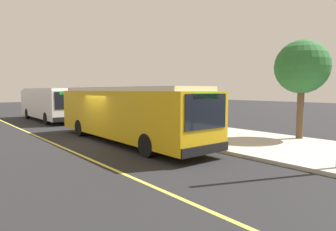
# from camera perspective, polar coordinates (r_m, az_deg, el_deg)

# --- Properties ---
(ground_plane) EXTENTS (120.00, 120.00, 0.00)m
(ground_plane) POSITION_cam_1_polar(r_m,az_deg,el_deg) (16.37, -13.01, -4.95)
(ground_plane) COLOR #232326
(sidewalk_curb) EXTENTS (44.00, 6.40, 0.15)m
(sidewalk_curb) POSITION_cam_1_polar(r_m,az_deg,el_deg) (19.70, 2.87, -2.94)
(sidewalk_curb) COLOR #B7B2A8
(sidewalk_curb) RESTS_ON ground_plane
(lane_stripe_center) EXTENTS (36.00, 0.14, 0.01)m
(lane_stripe_center) POSITION_cam_1_polar(r_m,az_deg,el_deg) (15.55, -20.35, -5.65)
(lane_stripe_center) COLOR #E0D64C
(lane_stripe_center) RESTS_ON ground_plane
(transit_bus_main) EXTENTS (11.84, 2.66, 2.95)m
(transit_bus_main) POSITION_cam_1_polar(r_m,az_deg,el_deg) (15.73, -8.14, 0.66)
(transit_bus_main) COLOR gold
(transit_bus_main) RESTS_ON ground_plane
(transit_bus_second) EXTENTS (10.29, 2.69, 2.95)m
(transit_bus_second) POSITION_cam_1_polar(r_m,az_deg,el_deg) (28.83, -22.21, 2.29)
(transit_bus_second) COLOR white
(transit_bus_second) RESTS_ON ground_plane
(bus_shelter) EXTENTS (2.90, 1.60, 2.48)m
(bus_shelter) POSITION_cam_1_polar(r_m,az_deg,el_deg) (18.98, 5.61, 2.33)
(bus_shelter) COLOR #333338
(bus_shelter) RESTS_ON sidewalk_curb
(waiting_bench) EXTENTS (1.60, 0.48, 0.95)m
(waiting_bench) POSITION_cam_1_polar(r_m,az_deg,el_deg) (18.86, 5.78, -1.60)
(waiting_bench) COLOR brown
(waiting_bench) RESTS_ON sidewalk_curb
(route_sign_post) EXTENTS (0.44, 0.08, 2.80)m
(route_sign_post) POSITION_cam_1_polar(r_m,az_deg,el_deg) (15.42, 3.81, 1.88)
(route_sign_post) COLOR #333338
(route_sign_post) RESTS_ON sidewalk_curb
(street_tree_near_shelter) EXTENTS (2.87, 2.87, 5.33)m
(street_tree_near_shelter) POSITION_cam_1_polar(r_m,az_deg,el_deg) (17.47, 24.72, 8.53)
(street_tree_near_shelter) COLOR brown
(street_tree_near_shelter) RESTS_ON sidewalk_curb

